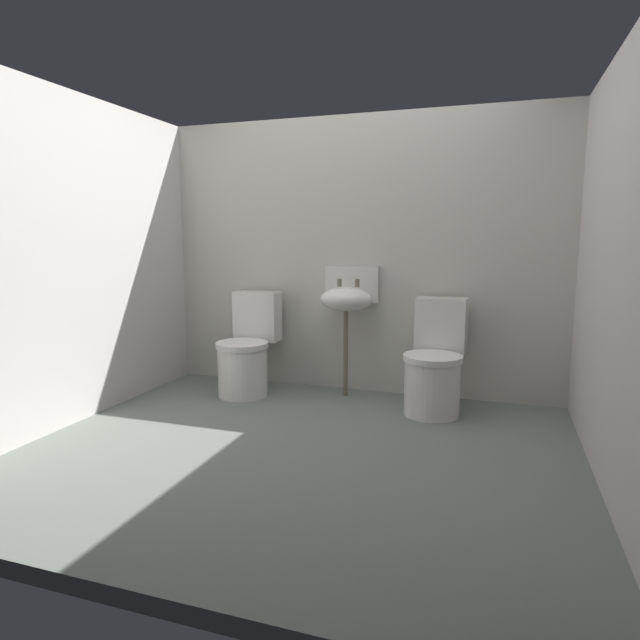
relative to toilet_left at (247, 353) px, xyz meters
The scene contains 7 objects.
ground_plane 1.24m from the toilet_left, 48.12° to the right, with size 3.52×2.87×0.08m, color slate.
wall_back 1.16m from the toilet_left, 26.86° to the left, with size 3.52×0.10×2.13m, color beige.
wall_left 1.35m from the toilet_left, 136.25° to the right, with size 0.10×2.67×2.13m, color beige.
wall_right 2.63m from the toilet_left, 18.06° to the right, with size 0.10×2.67×2.13m, color beige.
toilet_left is the anchor object (origin of this frame).
toilet_right 1.45m from the toilet_left, ahead, with size 0.42×0.61×0.78m.
sink 0.89m from the toilet_left, 14.01° to the left, with size 0.42×0.35×0.99m.
Camera 1 is at (1.04, -2.83, 1.20)m, focal length 30.07 mm.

